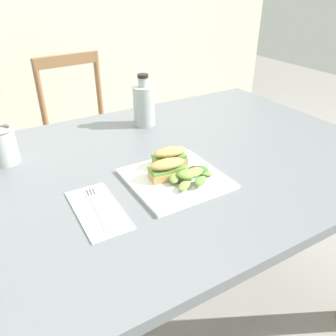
# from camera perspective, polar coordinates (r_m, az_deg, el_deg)

# --- Properties ---
(ground_plane) EXTENTS (8.20, 8.20, 0.00)m
(ground_plane) POSITION_cam_1_polar(r_m,az_deg,el_deg) (1.58, -3.22, -21.87)
(ground_plane) COLOR gray
(dining_table) EXTENTS (1.39, 0.95, 0.74)m
(dining_table) POSITION_cam_1_polar(r_m,az_deg,el_deg) (1.12, -0.13, -3.46)
(dining_table) COLOR slate
(dining_table) RESTS_ON ground
(chair_wooden_far) EXTENTS (0.43, 0.43, 0.87)m
(chair_wooden_far) POSITION_cam_1_polar(r_m,az_deg,el_deg) (1.99, -13.69, 5.40)
(chair_wooden_far) COLOR #8E6642
(chair_wooden_far) RESTS_ON ground
(plate_lunch) EXTENTS (0.25, 0.25, 0.01)m
(plate_lunch) POSITION_cam_1_polar(r_m,az_deg,el_deg) (0.95, 1.23, -1.82)
(plate_lunch) COLOR white
(plate_lunch) RESTS_ON dining_table
(sandwich_half_front) EXTENTS (0.11, 0.07, 0.06)m
(sandwich_half_front) POSITION_cam_1_polar(r_m,az_deg,el_deg) (0.93, -0.12, -0.11)
(sandwich_half_front) COLOR tan
(sandwich_half_front) RESTS_ON plate_lunch
(sandwich_half_back) EXTENTS (0.11, 0.07, 0.06)m
(sandwich_half_back) POSITION_cam_1_polar(r_m,az_deg,el_deg) (0.99, 0.32, 1.94)
(sandwich_half_back) COLOR tan
(sandwich_half_back) RESTS_ON plate_lunch
(salad_mixed_greens) EXTENTS (0.15, 0.14, 0.03)m
(salad_mixed_greens) POSITION_cam_1_polar(r_m,az_deg,el_deg) (0.93, 3.90, -1.01)
(salad_mixed_greens) COLOR #6B9E47
(salad_mixed_greens) RESTS_ON plate_lunch
(napkin_folded) EXTENTS (0.11, 0.22, 0.00)m
(napkin_folded) POSITION_cam_1_polar(r_m,az_deg,el_deg) (0.85, -11.68, -6.90)
(napkin_folded) COLOR white
(napkin_folded) RESTS_ON dining_table
(fork_on_napkin) EXTENTS (0.04, 0.19, 0.00)m
(fork_on_napkin) POSITION_cam_1_polar(r_m,az_deg,el_deg) (0.86, -11.98, -6.07)
(fork_on_napkin) COLOR silver
(fork_on_napkin) RESTS_ON napkin_folded
(bottle_cold_brew) EXTENTS (0.08, 0.08, 0.19)m
(bottle_cold_brew) POSITION_cam_1_polar(r_m,az_deg,el_deg) (1.29, -4.06, 10.16)
(bottle_cold_brew) COLOR black
(bottle_cold_brew) RESTS_ON dining_table
(mason_jar_iced_tea) EXTENTS (0.08, 0.08, 0.12)m
(mason_jar_iced_tea) POSITION_cam_1_polar(r_m,az_deg,el_deg) (1.13, -25.93, 3.18)
(mason_jar_iced_tea) COLOR gold
(mason_jar_iced_tea) RESTS_ON dining_table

